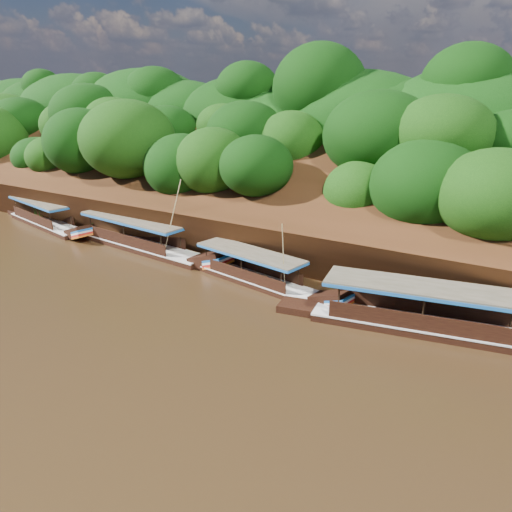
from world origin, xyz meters
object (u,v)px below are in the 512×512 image
(boat_0, at_px, (455,326))
(boat_1, at_px, (265,279))
(boat_3, at_px, (50,222))
(boat_2, at_px, (148,245))

(boat_0, height_order, boat_1, boat_0)
(boat_1, relative_size, boat_3, 0.93)
(boat_3, bearing_deg, boat_2, 9.94)
(boat_0, bearing_deg, boat_1, 166.80)
(boat_0, height_order, boat_2, boat_2)
(boat_0, bearing_deg, boat_3, 165.88)
(boat_2, height_order, boat_3, boat_2)
(boat_1, bearing_deg, boat_2, -176.73)
(boat_1, height_order, boat_3, boat_1)
(boat_3, bearing_deg, boat_0, 8.04)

